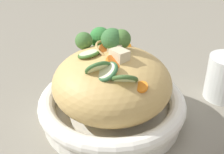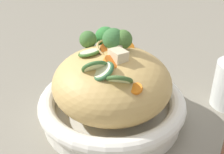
% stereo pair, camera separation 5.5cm
% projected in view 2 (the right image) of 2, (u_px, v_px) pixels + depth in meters
% --- Properties ---
extents(ground_plane, '(3.00, 3.00, 0.00)m').
position_uv_depth(ground_plane, '(112.00, 118.00, 0.60)').
color(ground_plane, gray).
extents(serving_bowl, '(0.28, 0.28, 0.06)m').
position_uv_depth(serving_bowl, '(112.00, 106.00, 0.58)').
color(serving_bowl, white).
rests_on(serving_bowl, ground_plane).
extents(noodle_heap, '(0.22, 0.22, 0.13)m').
position_uv_depth(noodle_heap, '(112.00, 82.00, 0.56)').
color(noodle_heap, tan).
rests_on(noodle_heap, serving_bowl).
extents(broccoli_florets, '(0.09, 0.14, 0.08)m').
position_uv_depth(broccoli_florets, '(108.00, 39.00, 0.57)').
color(broccoli_florets, '#9ABB70').
rests_on(broccoli_florets, serving_bowl).
extents(carrot_coins, '(0.10, 0.15, 0.04)m').
position_uv_depth(carrot_coins, '(120.00, 54.00, 0.53)').
color(carrot_coins, orange).
rests_on(carrot_coins, serving_bowl).
extents(zucchini_slices, '(0.07, 0.15, 0.04)m').
position_uv_depth(zucchini_slices, '(102.00, 68.00, 0.49)').
color(zucchini_slices, beige).
rests_on(zucchini_slices, serving_bowl).
extents(chicken_chunks, '(0.05, 0.07, 0.02)m').
position_uv_depth(chicken_chunks, '(117.00, 53.00, 0.52)').
color(chicken_chunks, beige).
rests_on(chicken_chunks, serving_bowl).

